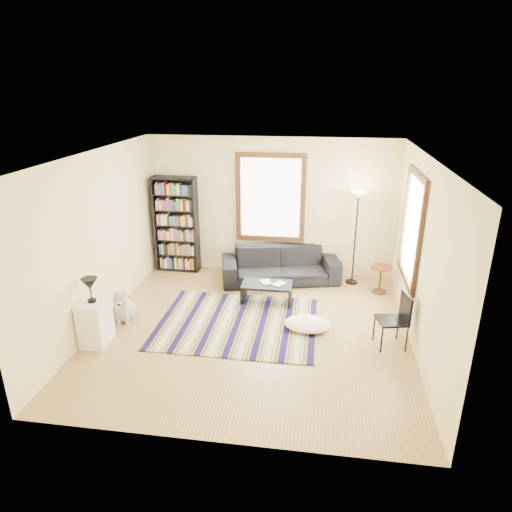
# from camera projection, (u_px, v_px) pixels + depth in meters

# --- Properties ---
(floor) EXTENTS (5.00, 5.00, 0.10)m
(floor) POSITION_uv_depth(u_px,v_px,m) (252.00, 333.00, 7.43)
(floor) COLOR tan
(floor) RESTS_ON ground
(ceiling) EXTENTS (5.00, 5.00, 0.10)m
(ceiling) POSITION_uv_depth(u_px,v_px,m) (251.00, 152.00, 6.40)
(ceiling) COLOR white
(ceiling) RESTS_ON floor
(wall_back) EXTENTS (5.00, 0.10, 2.80)m
(wall_back) POSITION_uv_depth(u_px,v_px,m) (271.00, 207.00, 9.27)
(wall_back) COLOR beige
(wall_back) RESTS_ON floor
(wall_front) EXTENTS (5.00, 0.10, 2.80)m
(wall_front) POSITION_uv_depth(u_px,v_px,m) (211.00, 335.00, 4.56)
(wall_front) COLOR beige
(wall_front) RESTS_ON floor
(wall_left) EXTENTS (0.10, 5.00, 2.80)m
(wall_left) POSITION_uv_depth(u_px,v_px,m) (93.00, 241.00, 7.26)
(wall_left) COLOR beige
(wall_left) RESTS_ON floor
(wall_right) EXTENTS (0.10, 5.00, 2.80)m
(wall_right) POSITION_uv_depth(u_px,v_px,m) (426.00, 258.00, 6.57)
(wall_right) COLOR beige
(wall_right) RESTS_ON floor
(window_back) EXTENTS (1.20, 0.06, 1.60)m
(window_back) POSITION_uv_depth(u_px,v_px,m) (270.00, 198.00, 9.13)
(window_back) COLOR white
(window_back) RESTS_ON wall_back
(window_right) EXTENTS (0.06, 1.20, 1.60)m
(window_right) POSITION_uv_depth(u_px,v_px,m) (412.00, 228.00, 7.24)
(window_right) COLOR white
(window_right) RESTS_ON wall_right
(rug) EXTENTS (2.64, 2.11, 0.02)m
(rug) POSITION_uv_depth(u_px,v_px,m) (237.00, 323.00, 7.62)
(rug) COLOR #100B3B
(rug) RESTS_ON floor
(sofa) EXTENTS (1.43, 2.47, 0.68)m
(sofa) POSITION_uv_depth(u_px,v_px,m) (280.00, 265.00, 9.15)
(sofa) COLOR black
(sofa) RESTS_ON floor
(bookshelf) EXTENTS (0.90, 0.30, 2.00)m
(bookshelf) POSITION_uv_depth(u_px,v_px,m) (176.00, 225.00, 9.47)
(bookshelf) COLOR black
(bookshelf) RESTS_ON floor
(coffee_table) EXTENTS (0.99, 0.68, 0.36)m
(coffee_table) POSITION_uv_depth(u_px,v_px,m) (267.00, 293.00, 8.31)
(coffee_table) COLOR black
(coffee_table) RESTS_ON floor
(book_a) EXTENTS (0.28, 0.25, 0.02)m
(book_a) POSITION_uv_depth(u_px,v_px,m) (261.00, 283.00, 8.26)
(book_a) COLOR beige
(book_a) RESTS_ON coffee_table
(book_b) EXTENTS (0.28, 0.29, 0.02)m
(book_b) POSITION_uv_depth(u_px,v_px,m) (275.00, 283.00, 8.27)
(book_b) COLOR beige
(book_b) RESTS_ON coffee_table
(floor_cushion) EXTENTS (0.81, 0.64, 0.19)m
(floor_cushion) POSITION_uv_depth(u_px,v_px,m) (308.00, 324.00, 7.41)
(floor_cushion) COLOR white
(floor_cushion) RESTS_ON floor
(floor_lamp) EXTENTS (0.32, 0.32, 1.86)m
(floor_lamp) POSITION_uv_depth(u_px,v_px,m) (355.00, 239.00, 8.84)
(floor_lamp) COLOR black
(floor_lamp) RESTS_ON floor
(side_table) EXTENTS (0.51, 0.51, 0.54)m
(side_table) POSITION_uv_depth(u_px,v_px,m) (380.00, 279.00, 8.65)
(side_table) COLOR #492B12
(side_table) RESTS_ON floor
(folding_chair) EXTENTS (0.50, 0.48, 0.86)m
(folding_chair) POSITION_uv_depth(u_px,v_px,m) (391.00, 321.00, 6.82)
(folding_chair) COLOR black
(folding_chair) RESTS_ON floor
(white_cabinet) EXTENTS (0.41, 0.52, 0.70)m
(white_cabinet) POSITION_uv_depth(u_px,v_px,m) (95.00, 322.00, 6.94)
(white_cabinet) COLOR white
(white_cabinet) RESTS_ON floor
(table_lamp) EXTENTS (0.32, 0.32, 0.38)m
(table_lamp) POSITION_uv_depth(u_px,v_px,m) (90.00, 290.00, 6.75)
(table_lamp) COLOR black
(table_lamp) RESTS_ON white_cabinet
(dog) EXTENTS (0.56, 0.68, 0.59)m
(dog) POSITION_uv_depth(u_px,v_px,m) (124.00, 304.00, 7.63)
(dog) COLOR silver
(dog) RESTS_ON floor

